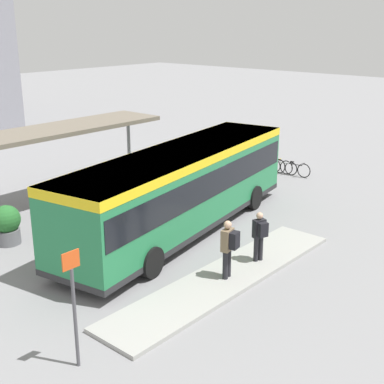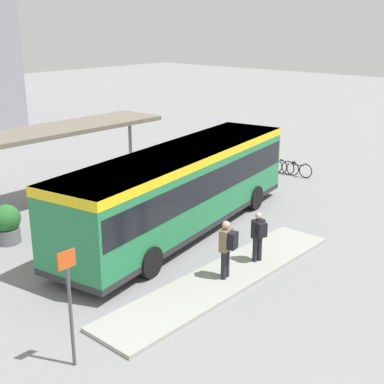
{
  "view_description": "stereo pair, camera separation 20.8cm",
  "coord_description": "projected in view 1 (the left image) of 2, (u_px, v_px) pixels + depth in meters",
  "views": [
    {
      "loc": [
        -13.6,
        -12.38,
        7.4
      ],
      "look_at": [
        0.59,
        0.0,
        1.37
      ],
      "focal_mm": 50.0,
      "sensor_mm": 36.0,
      "label": 1
    },
    {
      "loc": [
        -13.46,
        -12.54,
        7.4
      ],
      "look_at": [
        0.59,
        0.0,
        1.37
      ],
      "focal_mm": 50.0,
      "sensor_mm": 36.0,
      "label": 2
    }
  ],
  "objects": [
    {
      "name": "curb_island",
      "position": [
        226.0,
        278.0,
        16.03
      ],
      "size": [
        9.22,
        1.8,
        0.12
      ],
      "color": "#9E9E99",
      "rests_on": "ground_plane"
    },
    {
      "name": "pedestrian_waiting",
      "position": [
        229.0,
        246.0,
        15.58
      ],
      "size": [
        0.48,
        0.52,
        1.8
      ],
      "rotation": [
        0.0,
        0.0,
        1.77
      ],
      "color": "#232328",
      "rests_on": "curb_island"
    },
    {
      "name": "potted_planter_far_side",
      "position": [
        95.0,
        192.0,
        21.93
      ],
      "size": [
        0.94,
        0.94,
        1.4
      ],
      "color": "slate",
      "rests_on": "ground_plane"
    },
    {
      "name": "pedestrian_companion",
      "position": [
        260.0,
        234.0,
        16.73
      ],
      "size": [
        0.47,
        0.51,
        1.62
      ],
      "rotation": [
        0.0,
        0.0,
        1.19
      ],
      "color": "#232328",
      "rests_on": "curb_island"
    },
    {
      "name": "potted_planter_near_shelter",
      "position": [
        7.0,
        224.0,
        18.43
      ],
      "size": [
        0.98,
        0.98,
        1.39
      ],
      "color": "slate",
      "rests_on": "ground_plane"
    },
    {
      "name": "bicycle_yellow",
      "position": [
        272.0,
        164.0,
        27.53
      ],
      "size": [
        0.48,
        1.74,
        0.75
      ],
      "rotation": [
        0.0,
        0.0,
        -1.68
      ],
      "color": "black",
      "rests_on": "ground_plane"
    },
    {
      "name": "bicycle_orange",
      "position": [
        258.0,
        163.0,
        27.78
      ],
      "size": [
        0.48,
        1.58,
        0.68
      ],
      "rotation": [
        0.0,
        0.0,
        -1.49
      ],
      "color": "black",
      "rests_on": "ground_plane"
    },
    {
      "name": "platform_sign",
      "position": [
        74.0,
        304.0,
        11.57
      ],
      "size": [
        0.44,
        0.08,
        2.8
      ],
      "color": "#4C4C51",
      "rests_on": "ground_plane"
    },
    {
      "name": "bicycle_black",
      "position": [
        295.0,
        169.0,
        26.68
      ],
      "size": [
        0.48,
        1.69,
        0.73
      ],
      "rotation": [
        0.0,
        0.0,
        -1.52
      ],
      "color": "black",
      "rests_on": "ground_plane"
    },
    {
      "name": "bicycle_white",
      "position": [
        283.0,
        167.0,
        27.08
      ],
      "size": [
        0.48,
        1.62,
        0.7
      ],
      "rotation": [
        0.0,
        0.0,
        -1.5
      ],
      "color": "black",
      "rests_on": "ground_plane"
    },
    {
      "name": "station_shelter",
      "position": [
        37.0,
        134.0,
        21.48
      ],
      "size": [
        11.61,
        2.51,
        3.19
      ],
      "color": "#706656",
      "rests_on": "ground_plane"
    },
    {
      "name": "city_bus",
      "position": [
        181.0,
        185.0,
        19.23
      ],
      "size": [
        11.99,
        4.54,
        3.04
      ],
      "rotation": [
        0.0,
        0.0,
        0.17
      ],
      "color": "#237A47",
      "rests_on": "ground_plane"
    },
    {
      "name": "ground_plane",
      "position": [
        182.0,
        231.0,
        19.77
      ],
      "size": [
        120.0,
        120.0,
        0.0
      ],
      "primitive_type": "plane",
      "color": "gray"
    }
  ]
}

